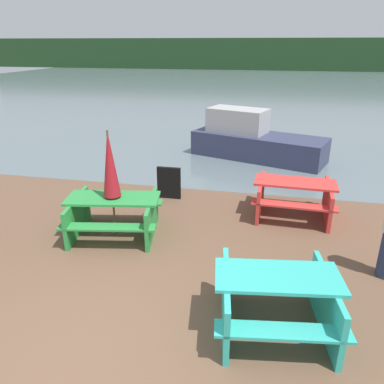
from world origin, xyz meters
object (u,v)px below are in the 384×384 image
picnic_table_green (114,212)px  umbrella_crimson (110,164)px  picnic_table_red (294,195)px  boat (253,140)px  picnic_table_teal (276,297)px  signboard (169,183)px

picnic_table_green → umbrella_crimson: umbrella_crimson is taller
picnic_table_green → picnic_table_red: size_ratio=1.13×
boat → umbrella_crimson: bearing=-92.4°
umbrella_crimson → boat: (2.25, 5.74, -0.84)m
picnic_table_green → picnic_table_red: (3.33, 1.55, 0.01)m
picnic_table_green → picnic_table_red: bearing=24.9°
picnic_table_teal → picnic_table_red: picnic_table_teal is taller
picnic_table_teal → umbrella_crimson: size_ratio=0.85×
picnic_table_teal → signboard: (-2.44, 3.88, -0.08)m
umbrella_crimson → boat: umbrella_crimson is taller
umbrella_crimson → boat: bearing=68.6°
picnic_table_teal → picnic_table_red: bearing=84.2°
picnic_table_green → boat: bearing=68.6°
umbrella_crimson → picnic_table_red: bearing=24.9°
picnic_table_teal → boat: boat is taller
picnic_table_red → boat: size_ratio=0.39×
picnic_table_red → picnic_table_teal: bearing=-95.8°
picnic_table_red → umbrella_crimson: size_ratio=0.84×
picnic_table_teal → boat: 7.73m
picnic_table_green → signboard: same height
picnic_table_teal → umbrella_crimson: umbrella_crimson is taller
picnic_table_teal → picnic_table_green: picnic_table_teal is taller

